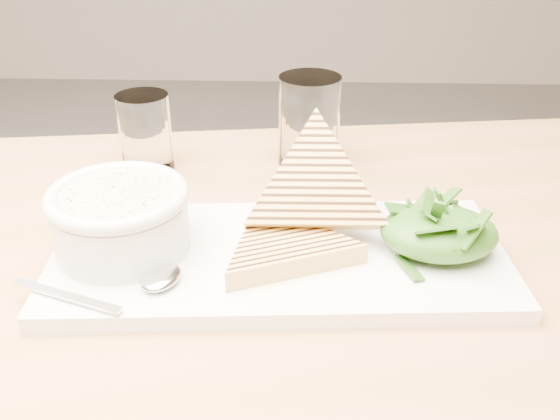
{
  "coord_description": "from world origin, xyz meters",
  "views": [
    {
      "loc": [
        0.24,
        -0.48,
        1.09
      ],
      "look_at": [
        0.23,
        0.04,
        0.8
      ],
      "focal_mm": 40.0,
      "sensor_mm": 36.0,
      "label": 1
    }
  ],
  "objects_px": {
    "table_top": "(209,310)",
    "platter": "(279,258)",
    "soup_bowl": "(121,226)",
    "glass_far": "(309,123)",
    "glass_near": "(145,133)"
  },
  "relations": [
    {
      "from": "table_top",
      "to": "glass_far",
      "type": "bearing_deg",
      "value": 71.53
    },
    {
      "from": "glass_near",
      "to": "glass_far",
      "type": "bearing_deg",
      "value": 5.41
    },
    {
      "from": "glass_near",
      "to": "soup_bowl",
      "type": "bearing_deg",
      "value": -83.4
    },
    {
      "from": "platter",
      "to": "soup_bowl",
      "type": "xyz_separation_m",
      "value": [
        -0.15,
        -0.0,
        0.03
      ]
    },
    {
      "from": "soup_bowl",
      "to": "glass_near",
      "type": "distance_m",
      "value": 0.21
    },
    {
      "from": "table_top",
      "to": "glass_far",
      "type": "relative_size",
      "value": 10.1
    },
    {
      "from": "glass_near",
      "to": "glass_far",
      "type": "relative_size",
      "value": 0.84
    },
    {
      "from": "platter",
      "to": "soup_bowl",
      "type": "height_order",
      "value": "soup_bowl"
    },
    {
      "from": "soup_bowl",
      "to": "glass_far",
      "type": "height_order",
      "value": "glass_far"
    },
    {
      "from": "soup_bowl",
      "to": "glass_near",
      "type": "bearing_deg",
      "value": 96.6
    },
    {
      "from": "platter",
      "to": "table_top",
      "type": "bearing_deg",
      "value": -144.25
    },
    {
      "from": "table_top",
      "to": "glass_far",
      "type": "xyz_separation_m",
      "value": [
        0.09,
        0.27,
        0.08
      ]
    },
    {
      "from": "table_top",
      "to": "platter",
      "type": "xyz_separation_m",
      "value": [
        0.06,
        0.05,
        0.03
      ]
    },
    {
      "from": "table_top",
      "to": "glass_near",
      "type": "xyz_separation_m",
      "value": [
        -0.11,
        0.25,
        0.07
      ]
    },
    {
      "from": "table_top",
      "to": "glass_near",
      "type": "height_order",
      "value": "glass_near"
    }
  ]
}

